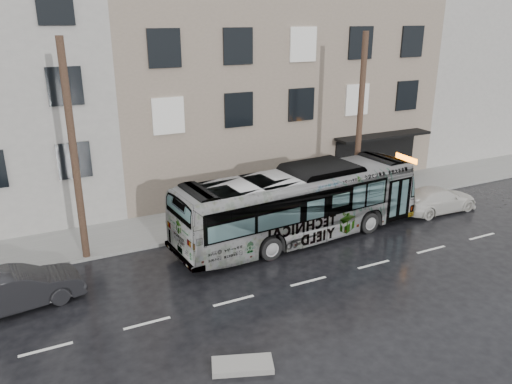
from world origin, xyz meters
TOP-DOWN VIEW (x-y plane):
  - ground at (0.00, 0.00)m, footprint 120.00×120.00m
  - sidewalk at (0.00, 4.90)m, footprint 90.00×3.60m
  - building_taupe at (5.00, 12.70)m, footprint 20.00×12.00m
  - building_filler at (24.00, 12.70)m, footprint 18.00×12.00m
  - utility_pole_front at (6.50, 3.30)m, footprint 0.30×0.30m
  - utility_pole_rear at (-7.50, 3.30)m, footprint 0.30×0.30m
  - sign_post at (7.60, 3.30)m, footprint 0.06×0.06m
  - bus at (1.76, 1.22)m, footprint 12.29×3.75m
  - white_sedan at (10.10, 0.92)m, footprint 4.59×1.91m
  - dark_sedan at (-10.22, 0.49)m, footprint 4.59×2.14m
  - slush_pile at (-4.45, -5.99)m, footprint 1.97×1.37m

SIDE VIEW (x-z plane):
  - ground at x=0.00m, z-range 0.00..0.00m
  - sidewalk at x=0.00m, z-range 0.00..0.15m
  - slush_pile at x=-4.45m, z-range 0.00..0.18m
  - white_sedan at x=10.10m, z-range 0.00..1.33m
  - dark_sedan at x=-10.22m, z-range 0.00..1.46m
  - sign_post at x=7.60m, z-range 0.15..2.55m
  - bus at x=1.76m, z-range 0.00..3.37m
  - utility_pole_front at x=6.50m, z-range 0.15..9.15m
  - utility_pole_rear at x=-7.50m, z-range 0.15..9.15m
  - building_taupe at x=5.00m, z-range 0.00..11.00m
  - building_filler at x=24.00m, z-range 0.00..12.00m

